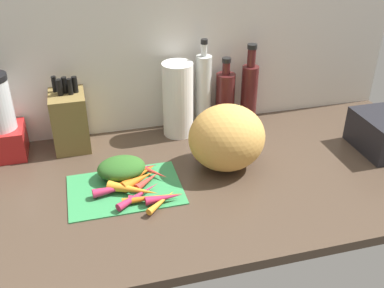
% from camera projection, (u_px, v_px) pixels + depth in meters
% --- Properties ---
extents(ground_plane, '(1.70, 0.80, 0.03)m').
position_uv_depth(ground_plane, '(204.00, 179.00, 1.45)').
color(ground_plane, '#47382B').
extents(wall_back, '(1.70, 0.03, 0.60)m').
position_uv_depth(wall_back, '(175.00, 48.00, 1.61)').
color(wall_back, silver).
rests_on(wall_back, ground_plane).
extents(cutting_board, '(0.34, 0.24, 0.01)m').
position_uv_depth(cutting_board, '(125.00, 189.00, 1.37)').
color(cutting_board, '#338C4C').
rests_on(cutting_board, ground_plane).
extents(carrot_0, '(0.18, 0.03, 0.02)m').
position_uv_depth(carrot_0, '(131.00, 169.00, 1.44)').
color(carrot_0, '#B2264C').
rests_on(carrot_0, cutting_board).
extents(carrot_1, '(0.15, 0.10, 0.03)m').
position_uv_depth(carrot_1, '(133.00, 190.00, 1.33)').
color(carrot_1, orange).
rests_on(carrot_1, cutting_board).
extents(carrot_2, '(0.18, 0.03, 0.02)m').
position_uv_depth(carrot_2, '(153.00, 198.00, 1.31)').
color(carrot_2, orange).
rests_on(carrot_2, cutting_board).
extents(carrot_3, '(0.13, 0.11, 0.02)m').
position_uv_depth(carrot_3, '(138.00, 176.00, 1.40)').
color(carrot_3, orange).
rests_on(carrot_3, cutting_board).
extents(carrot_4, '(0.11, 0.03, 0.03)m').
position_uv_depth(carrot_4, '(164.00, 198.00, 1.30)').
color(carrot_4, '#B2264C').
rests_on(carrot_4, cutting_board).
extents(carrot_5, '(0.09, 0.08, 0.02)m').
position_uv_depth(carrot_5, '(148.00, 180.00, 1.38)').
color(carrot_5, red).
rests_on(carrot_5, cutting_board).
extents(carrot_6, '(0.10, 0.06, 0.03)m').
position_uv_depth(carrot_6, '(141.00, 171.00, 1.43)').
color(carrot_6, orange).
rests_on(carrot_6, cutting_board).
extents(carrot_7, '(0.12, 0.09, 0.03)m').
position_uv_depth(carrot_7, '(138.00, 180.00, 1.37)').
color(carrot_7, orange).
rests_on(carrot_7, cutting_board).
extents(carrot_8, '(0.11, 0.04, 0.02)m').
position_uv_depth(carrot_8, '(147.00, 198.00, 1.31)').
color(carrot_8, '#B2264C').
rests_on(carrot_8, cutting_board).
extents(carrot_9, '(0.10, 0.09, 0.02)m').
position_uv_depth(carrot_9, '(162.00, 201.00, 1.29)').
color(carrot_9, orange).
rests_on(carrot_9, cutting_board).
extents(carrot_10, '(0.15, 0.04, 0.03)m').
position_uv_depth(carrot_10, '(118.00, 188.00, 1.34)').
color(carrot_10, '#B2264C').
rests_on(carrot_10, cutting_board).
extents(carrot_11, '(0.09, 0.09, 0.02)m').
position_uv_depth(carrot_11, '(153.00, 172.00, 1.42)').
color(carrot_11, red).
rests_on(carrot_11, cutting_board).
extents(carrot_12, '(0.15, 0.11, 0.02)m').
position_uv_depth(carrot_12, '(139.00, 195.00, 1.32)').
color(carrot_12, '#B2264C').
rests_on(carrot_12, cutting_board).
extents(carrot_greens_pile, '(0.15, 0.12, 0.06)m').
position_uv_depth(carrot_greens_pile, '(121.00, 168.00, 1.40)').
color(carrot_greens_pile, '#2D6023').
rests_on(carrot_greens_pile, cutting_board).
extents(winter_squash, '(0.25, 0.22, 0.22)m').
position_uv_depth(winter_squash, '(227.00, 138.00, 1.43)').
color(winter_squash, gold).
rests_on(winter_squash, ground_plane).
extents(knife_block, '(0.12, 0.16, 0.26)m').
position_uv_depth(knife_block, '(70.00, 119.00, 1.55)').
color(knife_block, brown).
rests_on(knife_block, ground_plane).
extents(blender_appliance, '(0.14, 0.14, 0.29)m').
position_uv_depth(blender_appliance, '(0.00, 123.00, 1.48)').
color(blender_appliance, red).
rests_on(blender_appliance, ground_plane).
extents(paper_towel_roll, '(0.11, 0.11, 0.27)m').
position_uv_depth(paper_towel_roll, '(178.00, 100.00, 1.62)').
color(paper_towel_roll, white).
rests_on(paper_towel_roll, ground_plane).
extents(bottle_0, '(0.06, 0.06, 0.34)m').
position_uv_depth(bottle_0, '(204.00, 92.00, 1.65)').
color(bottle_0, silver).
rests_on(bottle_0, ground_plane).
extents(bottle_1, '(0.07, 0.07, 0.27)m').
position_uv_depth(bottle_1, '(225.00, 99.00, 1.68)').
color(bottle_1, '#471919').
rests_on(bottle_1, ground_plane).
extents(bottle_2, '(0.06, 0.06, 0.32)m').
position_uv_depth(bottle_2, '(249.00, 92.00, 1.69)').
color(bottle_2, '#471919').
rests_on(bottle_2, ground_plane).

